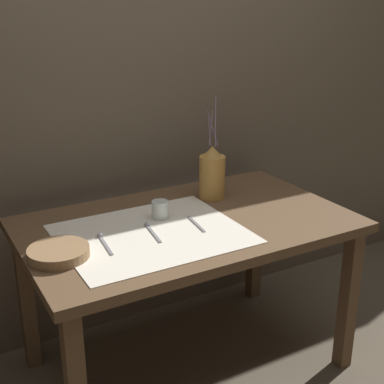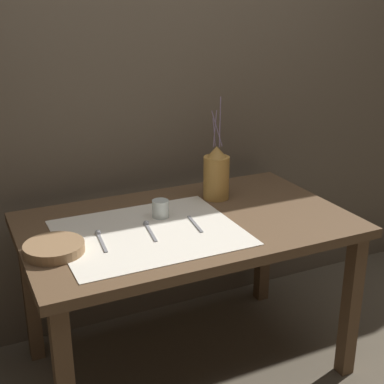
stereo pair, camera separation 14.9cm
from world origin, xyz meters
The scene contains 10 objects.
ground_plane centered at (0.00, 0.00, 0.00)m, with size 12.00×12.00×0.00m, color brown.
stone_wall_back centered at (0.00, 0.51, 1.20)m, with size 7.00×0.06×2.40m.
wooden_table centered at (0.00, 0.00, 0.62)m, with size 1.33×0.81×0.70m.
linen_cloth centered at (-0.18, -0.05, 0.70)m, with size 0.69×0.56×0.00m.
pitcher_with_flowers centered at (0.23, 0.18, 0.81)m, with size 0.12×0.12×0.46m.
wooden_bowl centered at (-0.55, -0.07, 0.72)m, with size 0.21×0.21×0.04m.
glass_tumbler_near centered at (-0.09, 0.07, 0.74)m, with size 0.07×0.07×0.07m.
spoon_outer centered at (-0.37, -0.01, 0.71)m, with size 0.03×0.18×0.02m.
spoon_inner centered at (-0.17, -0.01, 0.71)m, with size 0.04×0.18×0.02m.
knife_center centered at (0.01, -0.06, 0.71)m, with size 0.03×0.17×0.00m.
Camera 1 is at (-0.97, -1.75, 1.55)m, focal length 50.00 mm.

